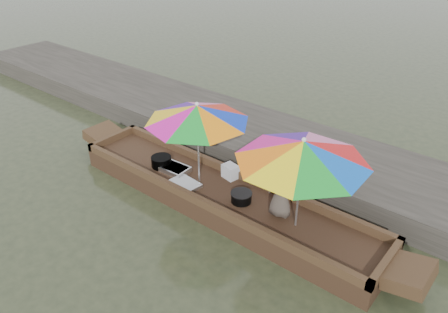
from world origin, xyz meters
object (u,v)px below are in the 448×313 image
Objects in this scene: charcoal_grill at (241,198)px; supply_bag at (230,171)px; cooking_pot at (161,162)px; umbrella_bow at (198,144)px; boat_hull at (220,199)px; umbrella_stern at (300,184)px; tray_crayfish at (175,169)px; tray_scallop at (185,184)px; vendor at (282,189)px.

charcoal_grill is 0.79m from supply_bag.
cooking_pot is 1.39m from supply_bag.
supply_bag is 0.87m from umbrella_bow.
supply_bag is (-0.13, 0.45, 0.30)m from boat_hull.
umbrella_stern is at bearing 0.00° from boat_hull.
tray_crayfish is 1.00× the size of tray_scallop.
umbrella_bow reaches higher than vendor.
boat_hull is 15.70× the size of cooking_pot.
supply_bag is at bearing 57.18° from tray_scallop.
vendor reaches higher than supply_bag.
umbrella_stern is (2.04, 0.00, 0.00)m from umbrella_bow.
cooking_pot is 0.84m from tray_scallop.
cooking_pot is 1.14m from umbrella_bow.
cooking_pot reaches higher than tray_crayfish.
umbrella_stern is (2.64, 0.04, 0.73)m from tray_crayfish.
cooking_pot is 0.19× the size of umbrella_stern.
vendor is (2.30, 0.12, 0.46)m from tray_crayfish.
umbrella_stern reaches higher than charcoal_grill.
tray_scallop is 1.59× the size of charcoal_grill.
charcoal_grill is (0.49, -0.03, 0.26)m from boat_hull.
tray_scallop is at bearing -14.33° from cooking_pot.
boat_hull is 6.07× the size of vendor.
cooking_pot is at bearing -175.46° from umbrella_bow.
vendor reaches higher than boat_hull.
tray_scallop is 0.88m from supply_bag.
boat_hull is 21.72× the size of supply_bag.
cooking_pot is at bearing -173.91° from tray_crayfish.
charcoal_grill is at bearing 1.20° from cooking_pot.
supply_bag reaches higher than tray_scallop.
boat_hull is 0.55m from charcoal_grill.
tray_crayfish is (-1.10, -0.04, 0.22)m from boat_hull.
vendor is 0.55× the size of umbrella_bow.
vendor is (1.20, 0.08, 0.68)m from boat_hull.
vendor is at bearing 2.70° from umbrella_bow.
umbrella_bow reaches higher than cooking_pot.
tray_crayfish is at bearing 6.09° from cooking_pot.
umbrella_stern is (2.96, 0.07, 0.67)m from cooking_pot.
tray_crayfish reaches higher than tray_scallop.
cooking_pot is 1.11× the size of charcoal_grill.
tray_crayfish is at bearing -6.86° from vendor.
supply_bag is 0.15× the size of umbrella_bow.
umbrella_stern is at bearing 1.80° from charcoal_grill.
umbrella_stern is at bearing 156.94° from vendor.
umbrella_bow is (-0.50, 0.00, 0.95)m from boat_hull.
boat_hull is 1.07m from umbrella_bow.
tray_scallop is 2.29m from umbrella_stern.
supply_bag is (1.29, 0.52, 0.03)m from cooking_pot.
tray_crayfish is 2.74m from umbrella_stern.
boat_hull is at bearing -5.99° from vendor.
vendor is at bearing 11.33° from tray_scallop.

